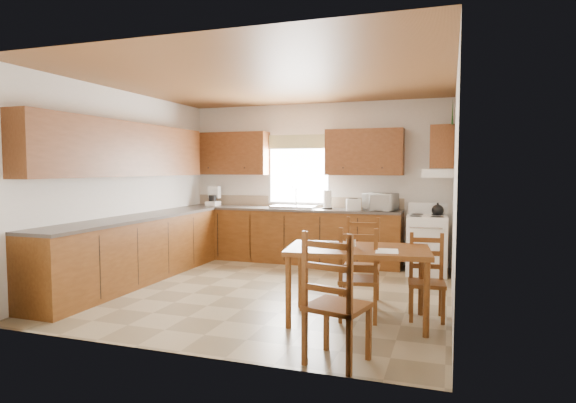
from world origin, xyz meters
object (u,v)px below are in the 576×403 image
(microwave, at_px, (380,202))
(chair_near_right, at_px, (359,273))
(stove, at_px, (426,245))
(chair_near_left, at_px, (337,297))
(chair_far_right, at_px, (427,277))
(dining_table, at_px, (358,285))
(chair_far_left, at_px, (361,261))

(microwave, bearing_deg, chair_near_right, -72.86)
(stove, relative_size, chair_near_left, 0.80)
(chair_near_right, relative_size, chair_far_right, 1.10)
(stove, xyz_separation_m, dining_table, (-0.57, -2.57, -0.04))
(stove, bearing_deg, chair_near_left, -101.69)
(dining_table, distance_m, chair_near_right, 0.12)
(chair_near_right, distance_m, chair_far_left, 0.63)
(stove, bearing_deg, chair_near_right, -106.33)
(dining_table, bearing_deg, stove, 70.36)
(microwave, distance_m, chair_far_right, 2.68)
(chair_far_left, height_order, chair_far_right, chair_far_left)
(chair_far_right, bearing_deg, chair_far_left, 147.02)
(stove, xyz_separation_m, chair_far_left, (-0.65, -1.87, 0.06))
(microwave, bearing_deg, dining_table, -72.90)
(microwave, relative_size, chair_far_left, 0.46)
(stove, xyz_separation_m, chair_near_left, (-0.53, -3.68, 0.11))
(dining_table, xyz_separation_m, chair_near_right, (-0.00, 0.07, 0.10))
(dining_table, height_order, chair_far_right, chair_far_right)
(chair_near_left, bearing_deg, chair_far_right, -100.41)
(microwave, xyz_separation_m, chair_far_left, (0.07, -2.08, -0.56))
(microwave, xyz_separation_m, chair_near_right, (0.15, -2.71, -0.57))
(chair_near_left, xyz_separation_m, chair_far_right, (0.64, 1.42, -0.10))
(microwave, height_order, chair_far_right, microwave)
(stove, height_order, chair_far_left, chair_far_left)
(dining_table, relative_size, chair_near_left, 1.33)
(stove, xyz_separation_m, chair_far_right, (0.11, -2.26, 0.01))
(stove, distance_m, microwave, 0.98)
(chair_near_left, height_order, chair_near_right, chair_near_left)
(chair_near_left, distance_m, chair_near_right, 1.19)
(stove, relative_size, chair_near_right, 0.88)
(dining_table, xyz_separation_m, chair_near_left, (0.04, -1.11, 0.16))
(stove, distance_m, chair_near_right, 2.56)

